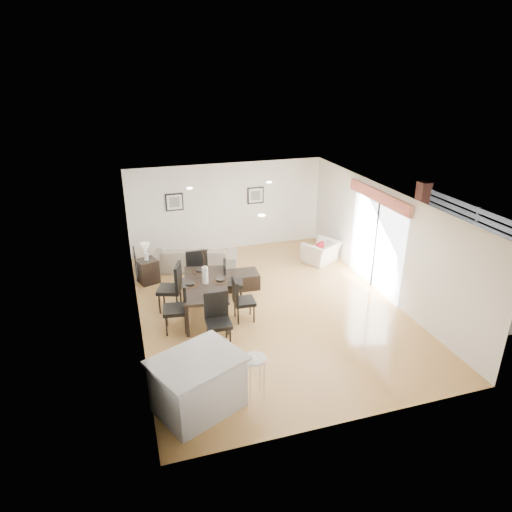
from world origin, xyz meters
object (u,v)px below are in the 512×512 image
object	(u,v)px
dining_table	(206,286)
dining_chair_head	(217,316)
dining_chair_enear	(240,298)
kitchen_island	(198,384)
dining_chair_wfar	(173,285)
dining_chair_efar	(230,279)
side_table	(148,271)
armchair	(321,252)
coffee_table	(239,280)
dining_chair_wnear	(179,304)
bar_stool	(255,363)
dining_chair_foot	(196,268)
sofa	(196,257)

from	to	relation	value
dining_table	dining_chair_head	world-z (taller)	dining_chair_head
dining_chair_enear	kitchen_island	bearing A→B (deg)	153.77
dining_chair_wfar	dining_chair_efar	size ratio (longest dim) A/B	1.13
dining_chair_efar	side_table	bearing A→B (deg)	62.13
dining_table	kitchen_island	world-z (taller)	kitchen_island
armchair	dining_chair_enear	bearing A→B (deg)	9.22
armchair	coffee_table	bearing A→B (deg)	-11.33
dining_chair_wnear	coffee_table	world-z (taller)	dining_chair_wnear
dining_chair_head	dining_chair_efar	bearing A→B (deg)	69.81
dining_table	kitchen_island	size ratio (longest dim) A/B	1.18
bar_stool	armchair	bearing A→B (deg)	54.84
dining_chair_efar	dining_chair_foot	xyz separation A→B (m)	(-0.69, 0.68, 0.09)
coffee_table	side_table	distance (m)	2.45
dining_chair_enear	dining_chair_efar	world-z (taller)	dining_chair_efar
dining_chair_wnear	bar_stool	xyz separation A→B (m)	(0.92, -2.57, 0.07)
sofa	dining_chair_efar	bearing A→B (deg)	118.38
sofa	side_table	size ratio (longest dim) A/B	3.61
sofa	dining_chair_foot	xyz separation A→B (m)	(-0.22, -1.44, 0.32)
armchair	dining_chair_efar	distance (m)	3.49
armchair	kitchen_island	size ratio (longest dim) A/B	0.54
dining_chair_foot	kitchen_island	distance (m)	4.32
dining_chair_foot	dining_chair_head	bearing A→B (deg)	91.00
dining_chair_wnear	side_table	world-z (taller)	dining_chair_wnear
sofa	dining_chair_enear	world-z (taller)	dining_chair_enear
armchair	dining_chair_wfar	world-z (taller)	dining_chair_wfar
dining_chair_enear	dining_chair_efar	xyz separation A→B (m)	(0.00, 0.99, 0.00)
dining_chair_wfar	side_table	size ratio (longest dim) A/B	1.82
dining_chair_foot	side_table	world-z (taller)	dining_chair_foot
dining_chair_wfar	coffee_table	xyz separation A→B (m)	(1.75, 0.67, -0.45)
sofa	dining_chair_foot	distance (m)	1.50
dining_chair_foot	dining_chair_enear	bearing A→B (deg)	113.27
dining_chair_wnear	dining_table	bearing A→B (deg)	133.51
dining_chair_wfar	dining_chair_enear	xyz separation A→B (m)	(1.37, -0.93, -0.08)
side_table	kitchen_island	bearing A→B (deg)	-85.55
dining_chair_wnear	dining_chair_head	bearing A→B (deg)	51.47
dining_chair_wnear	kitchen_island	distance (m)	2.57
sofa	side_table	xyz separation A→B (m)	(-1.38, -0.50, -0.02)
sofa	dining_table	size ratio (longest dim) A/B	1.12
dining_chair_head	dining_chair_foot	xyz separation A→B (m)	(-0.00, 2.38, 0.04)
dining_table	dining_chair_wnear	size ratio (longest dim) A/B	1.81
dining_table	armchair	bearing A→B (deg)	37.90
dining_table	dining_chair_foot	xyz separation A→B (m)	(-0.00, 1.19, -0.06)
dining_chair_enear	dining_chair_head	size ratio (longest dim) A/B	0.92
dining_chair_foot	coffee_table	size ratio (longest dim) A/B	1.15
dining_chair_enear	kitchen_island	xyz separation A→B (m)	(-1.44, -2.59, -0.07)
bar_stool	dining_chair_wnear	bearing A→B (deg)	109.67
dining_chair_enear	dining_chair_foot	world-z (taller)	dining_chair_foot
dining_chair_wfar	coffee_table	world-z (taller)	dining_chair_wfar
armchair	dining_chair_efar	xyz separation A→B (m)	(-3.13, -1.51, 0.27)
bar_stool	dining_table	bearing A→B (deg)	94.49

